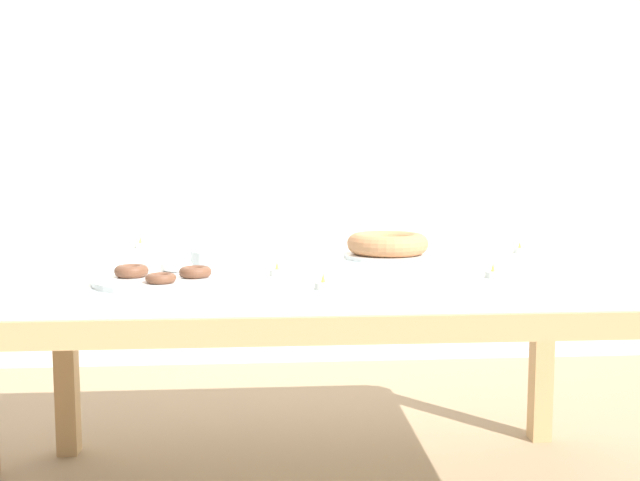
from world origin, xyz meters
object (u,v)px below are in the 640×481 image
at_px(cake_chocolate_round, 388,246).
at_px(pastry_platter, 167,277).
at_px(plate_stack, 228,256).
at_px(tealight_centre, 140,245).
at_px(tealight_left_edge, 323,285).
at_px(tealight_right_edge, 493,274).
at_px(tealight_near_cakes, 277,272).
at_px(tealight_near_front, 520,250).

distance_m(cake_chocolate_round, pastry_platter, 0.72).
bearing_deg(plate_stack, pastry_platter, -112.53).
bearing_deg(tealight_centre, tealight_left_edge, -56.74).
bearing_deg(tealight_right_edge, tealight_near_cakes, 172.18).
distance_m(tealight_left_edge, tealight_centre, 1.00).
bearing_deg(tealight_right_edge, pastry_platter, -179.54).
bearing_deg(tealight_right_edge, tealight_near_front, 63.22).
distance_m(plate_stack, tealight_near_cakes, 0.27).
xyz_separation_m(tealight_left_edge, tealight_near_cakes, (-0.10, 0.20, 0.00)).
height_order(tealight_centre, tealight_near_front, same).
relative_size(pastry_platter, tealight_near_front, 8.66).
relative_size(cake_chocolate_round, tealight_near_front, 6.53).
height_order(tealight_left_edge, tealight_right_edge, same).
xyz_separation_m(plate_stack, tealight_near_front, (0.91, 0.17, -0.01)).
distance_m(plate_stack, tealight_right_edge, 0.73).
bearing_deg(cake_chocolate_round, pastry_platter, -146.45).
bearing_deg(tealight_near_front, tealight_right_edge, -116.78).
xyz_separation_m(pastry_platter, plate_stack, (0.13, 0.31, 0.01)).
bearing_deg(tealight_centre, plate_stack, -52.24).
relative_size(pastry_platter, plate_stack, 1.65).
bearing_deg(tealight_right_edge, tealight_left_edge, -163.27).
xyz_separation_m(cake_chocolate_round, tealight_near_front, (0.44, 0.08, -0.03)).
distance_m(cake_chocolate_round, tealight_right_edge, 0.44).
bearing_deg(tealight_near_cakes, cake_chocolate_round, 43.48).
bearing_deg(plate_stack, tealight_near_front, 10.71).
bearing_deg(plate_stack, tealight_left_edge, -61.40).
relative_size(pastry_platter, tealight_left_edge, 8.66).
xyz_separation_m(cake_chocolate_round, pastry_platter, (-0.60, -0.40, -0.02)).
height_order(tealight_right_edge, tealight_near_cakes, same).
bearing_deg(tealight_near_cakes, tealight_left_edge, -63.65).
relative_size(tealight_left_edge, tealight_right_edge, 1.00).
relative_size(cake_chocolate_round, tealight_left_edge, 6.53).
distance_m(pastry_platter, tealight_left_edge, 0.38).
distance_m(plate_stack, tealight_near_front, 0.92).
bearing_deg(tealight_near_front, tealight_centre, 169.23).
height_order(tealight_right_edge, tealight_near_front, same).
relative_size(tealight_right_edge, tealight_near_front, 1.00).
distance_m(cake_chocolate_round, plate_stack, 0.48).
bearing_deg(plate_stack, tealight_centre, 127.76).
bearing_deg(tealight_right_edge, plate_stack, 155.58).
bearing_deg(tealight_near_cakes, tealight_right_edge, -7.82).
distance_m(tealight_near_cakes, tealight_centre, 0.78).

